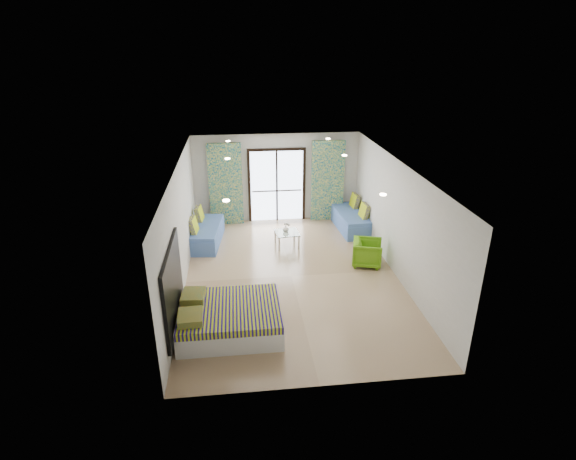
{
  "coord_description": "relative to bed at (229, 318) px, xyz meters",
  "views": [
    {
      "loc": [
        -1.19,
        -9.42,
        5.23
      ],
      "look_at": [
        -0.07,
        0.14,
        1.15
      ],
      "focal_mm": 28.0,
      "sensor_mm": 36.0,
      "label": 1
    }
  ],
  "objects": [
    {
      "name": "downlight_f",
      "position": [
        2.88,
        5.03,
        2.39
      ],
      "size": [
        0.12,
        0.12,
        0.02
      ],
      "primitive_type": "cylinder",
      "color": "#FFE0B2",
      "rests_on": "ceiling"
    },
    {
      "name": "downlight_a",
      "position": [
        0.08,
        0.03,
        2.39
      ],
      "size": [
        0.12,
        0.12,
        0.02
      ],
      "primitive_type": "cylinder",
      "color": "#FFE0B2",
      "rests_on": "ceiling"
    },
    {
      "name": "downlight_e",
      "position": [
        0.08,
        5.03,
        2.39
      ],
      "size": [
        0.12,
        0.12,
        0.02
      ],
      "primitive_type": "cylinder",
      "color": "#FFE0B2",
      "rests_on": "ceiling"
    },
    {
      "name": "floor",
      "position": [
        1.48,
        2.03,
        -0.28
      ],
      "size": [
        5.0,
        7.5,
        0.01
      ],
      "primitive_type": null,
      "color": "#997B5B",
      "rests_on": "ground"
    },
    {
      "name": "balcony_door",
      "position": [
        1.48,
        5.75,
        0.98
      ],
      "size": [
        1.76,
        0.08,
        2.28
      ],
      "color": "black",
      "rests_on": "floor"
    },
    {
      "name": "headboard",
      "position": [
        -0.98,
        0.0,
        0.77
      ],
      "size": [
        0.06,
        2.1,
        1.5
      ],
      "primitive_type": "cube",
      "color": "black",
      "rests_on": "floor"
    },
    {
      "name": "ceiling",
      "position": [
        1.48,
        2.03,
        2.42
      ],
      "size": [
        5.0,
        7.5,
        0.01
      ],
      "primitive_type": null,
      "color": "silver",
      "rests_on": "ground"
    },
    {
      "name": "wall_left",
      "position": [
        -1.02,
        2.03,
        1.07
      ],
      "size": [
        0.01,
        7.5,
        2.7
      ],
      "primitive_type": null,
      "color": "silver",
      "rests_on": "ground"
    },
    {
      "name": "wall_right",
      "position": [
        3.98,
        2.03,
        1.07
      ],
      "size": [
        0.01,
        7.5,
        2.7
      ],
      "primitive_type": null,
      "color": "silver",
      "rests_on": "ground"
    },
    {
      "name": "bed",
      "position": [
        0.0,
        0.0,
        0.0
      ],
      "size": [
        1.95,
        1.59,
        0.67
      ],
      "color": "silver",
      "rests_on": "floor"
    },
    {
      "name": "balcony_rail",
      "position": [
        1.48,
        5.76,
        0.67
      ],
      "size": [
        1.52,
        0.03,
        0.04
      ],
      "primitive_type": "cube",
      "color": "#595451",
      "rests_on": "balcony_door"
    },
    {
      "name": "wall_front",
      "position": [
        1.48,
        -1.72,
        1.07
      ],
      "size": [
        5.0,
        0.01,
        2.7
      ],
      "primitive_type": null,
      "color": "silver",
      "rests_on": "ground"
    },
    {
      "name": "daybed_right",
      "position": [
        3.59,
        4.77,
        0.01
      ],
      "size": [
        0.85,
        1.93,
        0.93
      ],
      "rotation": [
        0.0,
        0.0,
        0.06
      ],
      "color": "#496CAF",
      "rests_on": "floor"
    },
    {
      "name": "coffee_table",
      "position": [
        1.56,
        3.75,
        0.08
      ],
      "size": [
        0.68,
        0.68,
        0.72
      ],
      "rotation": [
        0.0,
        0.0,
        0.11
      ],
      "color": "silver",
      "rests_on": "floor"
    },
    {
      "name": "downlight_b",
      "position": [
        2.88,
        0.03,
        2.39
      ],
      "size": [
        0.12,
        0.12,
        0.02
      ],
      "primitive_type": "cylinder",
      "color": "#FFE0B2",
      "rests_on": "ceiling"
    },
    {
      "name": "curtain_left",
      "position": [
        -0.07,
        5.6,
        0.97
      ],
      "size": [
        1.0,
        0.1,
        2.5
      ],
      "primitive_type": "cube",
      "color": "silver",
      "rests_on": "floor"
    },
    {
      "name": "armchair",
      "position": [
        3.43,
        2.43,
        0.08
      ],
      "size": [
        0.82,
        0.85,
        0.72
      ],
      "primitive_type": "imported",
      "rotation": [
        0.0,
        0.0,
        1.29
      ],
      "color": "#5CA014",
      "rests_on": "floor"
    },
    {
      "name": "downlight_c",
      "position": [
        0.08,
        3.03,
        2.39
      ],
      "size": [
        0.12,
        0.12,
        0.02
      ],
      "primitive_type": "cylinder",
      "color": "#FFE0B2",
      "rests_on": "ceiling"
    },
    {
      "name": "curtain_right",
      "position": [
        3.03,
        5.6,
        0.97
      ],
      "size": [
        1.0,
        0.1,
        2.5
      ],
      "primitive_type": "cube",
      "color": "silver",
      "rests_on": "floor"
    },
    {
      "name": "switch_plate",
      "position": [
        -0.99,
        1.25,
        0.77
      ],
      "size": [
        0.02,
        0.1,
        0.1
      ],
      "primitive_type": "cube",
      "color": "silver",
      "rests_on": "wall_left"
    },
    {
      "name": "vase",
      "position": [
        1.53,
        3.79,
        0.22
      ],
      "size": [
        0.21,
        0.22,
        0.17
      ],
      "primitive_type": "imported",
      "rotation": [
        0.0,
        0.0,
        -0.26
      ],
      "color": "white",
      "rests_on": "coffee_table"
    },
    {
      "name": "daybed_left",
      "position": [
        -0.64,
        4.23,
        0.0
      ],
      "size": [
        0.92,
        1.93,
        0.92
      ],
      "rotation": [
        0.0,
        0.0,
        -0.11
      ],
      "color": "#496CAF",
      "rests_on": "floor"
    },
    {
      "name": "wall_back",
      "position": [
        1.48,
        5.78,
        1.07
      ],
      "size": [
        5.0,
        0.01,
        2.7
      ],
      "primitive_type": null,
      "color": "silver",
      "rests_on": "ground"
    },
    {
      "name": "downlight_d",
      "position": [
        2.88,
        3.03,
        2.39
      ],
      "size": [
        0.12,
        0.12,
        0.02
      ],
      "primitive_type": "cylinder",
      "color": "#FFE0B2",
      "rests_on": "ceiling"
    }
  ]
}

